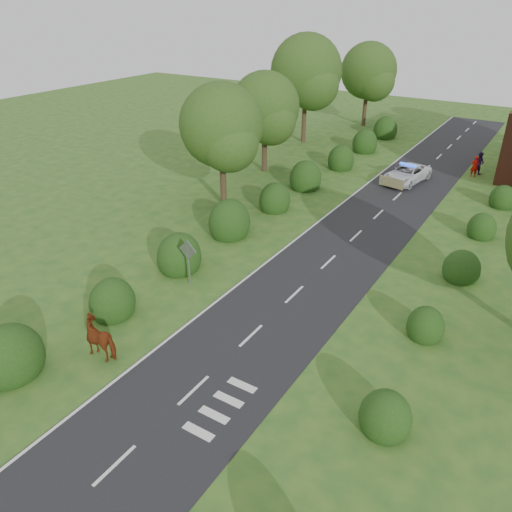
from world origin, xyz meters
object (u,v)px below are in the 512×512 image
Objects in this scene: cow at (103,339)px; pedestrian_red at (475,166)px; road_sign at (188,256)px; pedestrian_purple at (479,163)px; police_van at (407,174)px.

cow is 33.05m from pedestrian_red.
cow is 1.17× the size of pedestrian_red.
pedestrian_red is at bearing 71.26° from road_sign.
pedestrian_purple is at bearing -125.06° from pedestrian_red.
pedestrian_purple is (8.40, 33.01, 0.20)m from cow.
pedestrian_red is (8.75, 25.78, -0.80)m from road_sign.
road_sign is 1.40× the size of pedestrian_purple.
road_sign is 6.31m from cow.
police_van is at bearing 78.09° from road_sign.
police_van is at bearing 80.00° from pedestrian_purple.
road_sign reaches higher than pedestrian_purple.
road_sign is at bearing 44.73° from pedestrian_red.
pedestrian_red is at bearing 110.96° from pedestrian_purple.
cow is at bearing 49.02° from pedestrian_red.
police_van is at bearing 18.99° from pedestrian_red.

